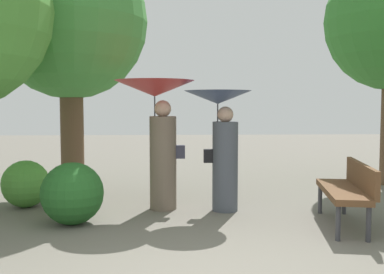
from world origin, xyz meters
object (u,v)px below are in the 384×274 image
(person_left, at_px, (158,118))
(tree_mid_left, at_px, (70,7))
(park_bench, at_px, (349,187))
(person_right, at_px, (221,131))

(person_left, xyz_separation_m, tree_mid_left, (-1.55, 1.23, 1.89))
(park_bench, bearing_deg, person_right, -111.36)
(person_left, xyz_separation_m, park_bench, (2.49, -1.10, -0.87))
(person_left, distance_m, park_bench, 2.86)
(person_right, height_order, tree_mid_left, tree_mid_left)
(park_bench, height_order, tree_mid_left, tree_mid_left)
(person_left, relative_size, tree_mid_left, 0.40)
(person_left, bearing_deg, park_bench, -112.69)
(person_right, bearing_deg, person_left, 82.04)
(person_right, xyz_separation_m, tree_mid_left, (-2.49, 1.38, 2.08))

